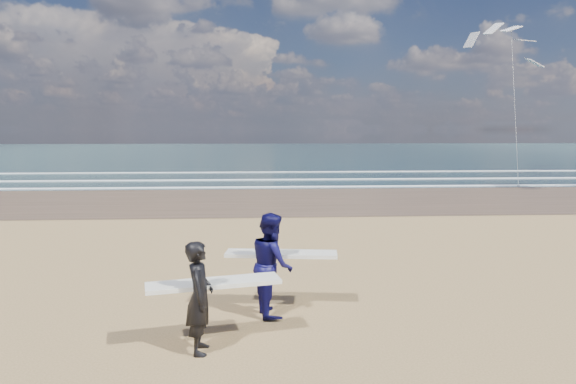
{
  "coord_description": "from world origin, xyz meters",
  "views": [
    {
      "loc": [
        1.59,
        -8.41,
        3.54
      ],
      "look_at": [
        2.48,
        6.0,
        1.78
      ],
      "focal_mm": 32.0,
      "sensor_mm": 36.0,
      "label": 1
    }
  ],
  "objects": [
    {
      "name": "surfer_far",
      "position": [
        1.88,
        1.18,
        0.99
      ],
      "size": [
        2.25,
        1.28,
        1.98
      ],
      "color": "#0C0B3D",
      "rests_on": "ground"
    },
    {
      "name": "ocean",
      "position": [
        20.0,
        72.0,
        0.01
      ],
      "size": [
        220.0,
        100.0,
        0.02
      ],
      "primitive_type": "cube",
      "color": "#182F35",
      "rests_on": "ground"
    },
    {
      "name": "kite_1",
      "position": [
        18.51,
        24.82,
        6.24
      ],
      "size": [
        5.62,
        4.72,
        11.44
      ],
      "color": "slate",
      "rests_on": "ground"
    },
    {
      "name": "foam_breakers",
      "position": [
        20.0,
        28.1,
        0.05
      ],
      "size": [
        220.0,
        11.7,
        0.05
      ],
      "color": "white",
      "rests_on": "ground"
    },
    {
      "name": "surfer_near",
      "position": [
        0.7,
        -0.43,
        0.92
      ],
      "size": [
        2.26,
        1.18,
        1.81
      ],
      "color": "black",
      "rests_on": "ground"
    }
  ]
}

